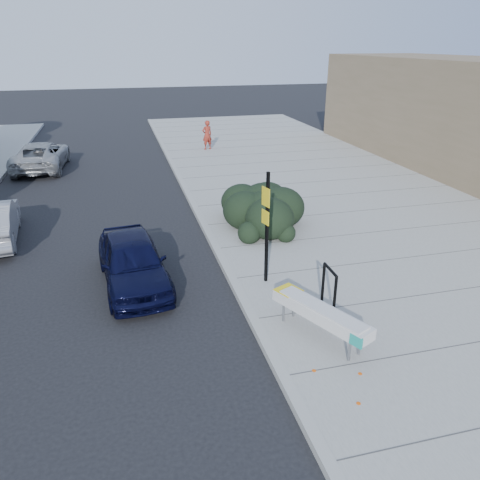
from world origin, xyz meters
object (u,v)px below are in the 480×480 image
object	(u,v)px
bench	(320,313)
pedestrian	(207,135)
suv_silver	(41,156)
bike_rack	(329,285)
sign_post	(267,222)
sedan_navy	(133,261)

from	to	relation	value
bench	pedestrian	bearing A→B (deg)	61.32
suv_silver	pedestrian	world-z (taller)	pedestrian
bike_rack	sign_post	bearing A→B (deg)	120.85
bench	pedestrian	world-z (taller)	pedestrian
bike_rack	sedan_navy	size ratio (longest dim) A/B	0.27
bike_rack	suv_silver	bearing A→B (deg)	117.93
bench	bike_rack	size ratio (longest dim) A/B	2.25
bike_rack	pedestrian	distance (m)	17.91
bench	bike_rack	world-z (taller)	bike_rack
sedan_navy	suv_silver	bearing A→B (deg)	100.39
sign_post	suv_silver	xyz separation A→B (m)	(-7.11, 14.34, -1.10)
sign_post	sedan_navy	bearing A→B (deg)	149.49
bench	sign_post	size ratio (longest dim) A/B	0.82
suv_silver	pedestrian	distance (m)	8.90
pedestrian	suv_silver	bearing A→B (deg)	-5.37
sedan_navy	bench	bearing A→B (deg)	-50.43
sign_post	bench	bearing A→B (deg)	-97.05
sedan_navy	pedestrian	size ratio (longest dim) A/B	2.41
bike_rack	sign_post	world-z (taller)	sign_post
sign_post	suv_silver	size ratio (longest dim) A/B	0.60
sign_post	sedan_navy	size ratio (longest dim) A/B	0.74
bench	pedestrian	size ratio (longest dim) A/B	1.47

